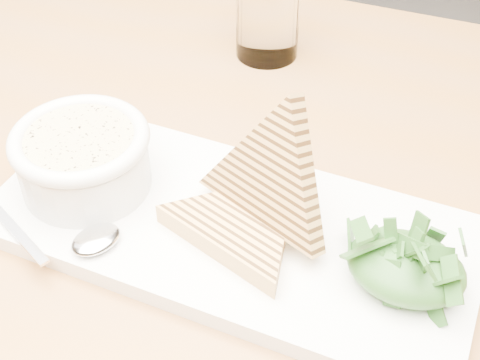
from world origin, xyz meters
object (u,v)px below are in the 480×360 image
at_px(platter, 231,229).
at_px(soup_bowl, 84,165).
at_px(table_top, 282,211).
at_px(glass_near, 268,11).

distance_m(platter, soup_bowl, 0.14).
xyz_separation_m(table_top, soup_bowl, (-0.16, -0.08, 0.06)).
distance_m(table_top, platter, 0.08).
height_order(table_top, glass_near, glass_near).
distance_m(soup_bowl, glass_near, 0.31).
bearing_deg(platter, table_top, 70.83).
relative_size(table_top, glass_near, 10.56).
height_order(table_top, platter, platter).
distance_m(platter, glass_near, 0.31).
relative_size(table_top, soup_bowl, 10.34).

